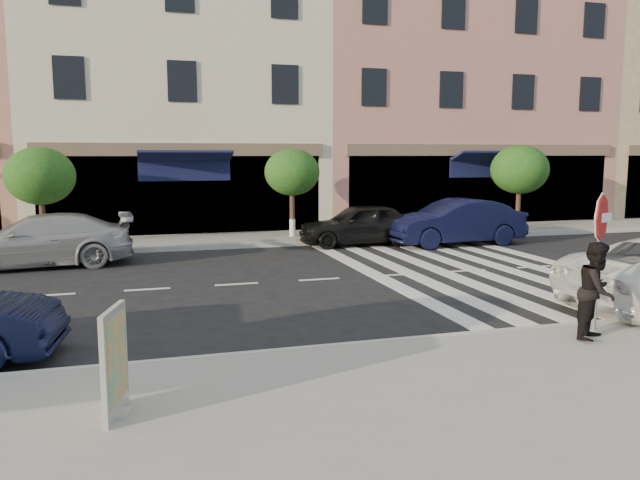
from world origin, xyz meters
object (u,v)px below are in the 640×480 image
Objects in this scene: stop_sign at (601,230)px; walker at (597,291)px; poster_board at (115,364)px; car_far_mid at (360,224)px; car_far_right at (455,222)px; car_far_left at (39,241)px.

stop_sign is 1.01m from walker.
stop_sign is 7.56m from poster_board.
stop_sign is 11.10m from car_far_mid.
walker is at bearing -144.72° from stop_sign.
stop_sign is 10.66m from car_far_right.
walker is 0.33× the size of car_far_right.
car_far_left is (-9.66, 9.71, -1.10)m from stop_sign.
walker reaches higher than car_far_mid.
poster_board is at bearing 8.28° from car_far_left.
poster_board is 0.30× the size of car_far_mid.
stop_sign is at bearing 41.37° from car_far_left.
car_far_mid is (7.32, 12.35, -0.05)m from poster_board.
walker is at bearing 0.27° from car_far_mid.
stop_sign reaches higher than car_far_right.
stop_sign is 13.74m from car_far_left.
poster_board is 14.36m from car_far_mid.
car_far_mid is at bearing 76.00° from stop_sign.
walker is at bearing -19.88° from car_far_right.
stop_sign is 1.47× the size of walker.
car_far_mid is at bearing 94.44° from car_far_left.
car_far_mid is at bearing 74.16° from poster_board.
car_far_left is at bearing 120.58° from stop_sign.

